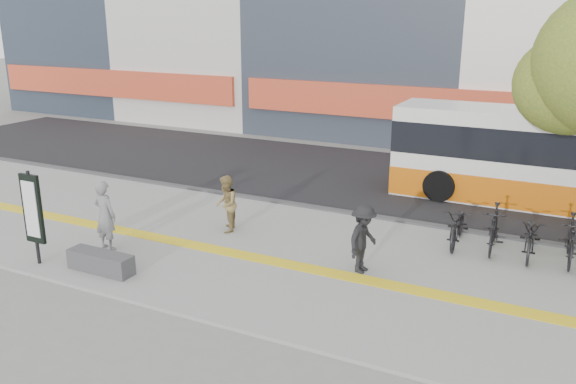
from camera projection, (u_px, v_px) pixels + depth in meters
The scene contains 12 objects.
ground at pixel (230, 276), 13.20m from camera, with size 120.00×120.00×0.00m, color slate.
sidewalk at pixel (262, 251), 14.47m from camera, with size 40.00×7.00×0.08m, color slate.
tactile_strip at pixel (252, 257), 14.03m from camera, with size 40.00×0.45×0.01m, color gold.
street at pixel (366, 178), 20.90m from camera, with size 40.00×8.00×0.06m, color black.
curb at pixel (320, 209), 17.46m from camera, with size 40.00×0.25×0.14m, color #3A3A3D.
bench at pixel (101, 262), 13.20m from camera, with size 1.60×0.45×0.45m, color #3A3A3D.
signboard at pixel (32, 210), 13.32m from camera, with size 0.55×0.10×2.20m.
bus at pixel (576, 165), 17.26m from camera, with size 10.49×2.49×2.79m.
bicycle_row at pixel (531, 235), 13.95m from camera, with size 4.13×1.93×1.11m.
seated_woman at pixel (105, 215), 14.28m from camera, with size 0.63×0.41×1.72m, color black.
pedestrian_tan at pixel (226, 204), 15.48m from camera, with size 0.73×0.57×1.50m, color olive.
pedestrian_dark at pixel (363, 239), 13.03m from camera, with size 1.00×0.58×1.55m, color black.
Camera 1 is at (6.57, -10.23, 5.63)m, focal length 37.14 mm.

